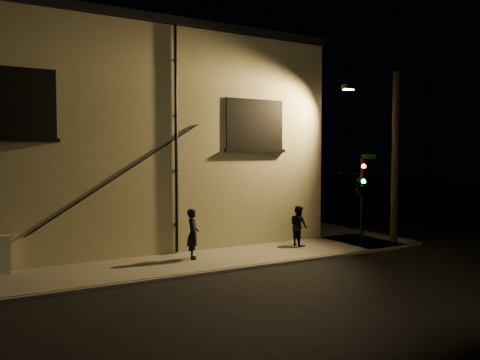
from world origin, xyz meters
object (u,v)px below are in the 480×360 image
traffic_signal (360,185)px  streetlamp_pole (392,154)px  pedestrian_a (193,234)px  pedestrian_b (299,226)px

traffic_signal → streetlamp_pole: size_ratio=0.51×
streetlamp_pole → pedestrian_a: bearing=172.5°
traffic_signal → pedestrian_a: bearing=168.2°
pedestrian_a → pedestrian_b: 4.66m
pedestrian_b → traffic_signal: 2.90m
traffic_signal → streetlamp_pole: 2.35m
pedestrian_b → streetlamp_pole: 4.96m
streetlamp_pole → pedestrian_b: bearing=162.0°
pedestrian_b → traffic_signal: bearing=-126.1°
pedestrian_a → streetlamp_pole: streetlamp_pole is taller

